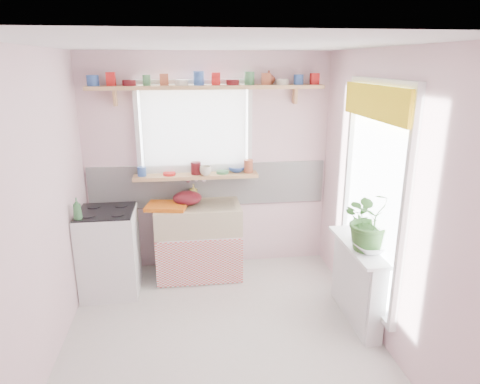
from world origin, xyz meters
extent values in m
plane|color=silver|center=(0.00, 0.00, 0.00)|extent=(3.20, 3.20, 0.00)
plane|color=white|center=(0.00, 0.00, 2.50)|extent=(3.20, 3.20, 0.00)
plane|color=silver|center=(0.00, 1.60, 1.25)|extent=(2.80, 0.00, 2.80)
plane|color=silver|center=(0.00, -1.60, 1.25)|extent=(2.80, 0.00, 2.80)
plane|color=silver|center=(-1.40, 0.00, 1.25)|extent=(0.00, 3.20, 3.20)
plane|color=silver|center=(1.40, 0.00, 1.25)|extent=(0.00, 3.20, 3.20)
cube|color=white|center=(0.00, 1.59, 1.00)|extent=(2.74, 0.03, 0.50)
cube|color=#C37E8C|center=(0.00, 1.58, 0.80)|extent=(2.74, 0.02, 0.12)
cube|color=white|center=(-0.15, 1.60, 1.65)|extent=(1.20, 0.01, 1.00)
cube|color=white|center=(-0.15, 1.53, 1.65)|extent=(1.15, 0.02, 0.95)
cube|color=white|center=(1.40, 0.20, 1.25)|extent=(0.01, 1.10, 1.90)
cube|color=yellow|center=(1.31, 0.20, 2.06)|extent=(0.03, 1.20, 0.28)
cube|color=white|center=(-0.15, 1.30, 0.28)|extent=(0.85, 0.55, 0.55)
cube|color=#D7453F|center=(-0.15, 1.02, 0.28)|extent=(0.95, 0.02, 0.53)
cube|color=#BFAE8B|center=(-0.15, 1.30, 0.70)|extent=(0.95, 0.55, 0.30)
cylinder|color=silver|center=(-0.15, 1.55, 1.10)|extent=(0.03, 0.22, 0.03)
cube|color=white|center=(-1.10, 1.05, 0.45)|extent=(0.58, 0.58, 0.90)
cube|color=black|center=(-1.10, 1.05, 0.91)|extent=(0.56, 0.56, 0.02)
cylinder|color=black|center=(-1.24, 0.91, 0.92)|extent=(0.14, 0.14, 0.01)
cylinder|color=black|center=(-0.96, 0.91, 0.92)|extent=(0.14, 0.14, 0.01)
cylinder|color=black|center=(-1.24, 1.19, 0.92)|extent=(0.14, 0.14, 0.01)
cylinder|color=black|center=(-0.96, 1.19, 0.92)|extent=(0.14, 0.14, 0.01)
cube|color=white|center=(1.30, 0.20, 0.38)|extent=(0.15, 0.90, 0.75)
cube|color=white|center=(1.27, 0.20, 0.76)|extent=(0.22, 0.95, 0.03)
cube|color=tan|center=(-0.15, 1.48, 1.14)|extent=(1.40, 0.22, 0.04)
cube|color=tan|center=(0.00, 1.47, 2.12)|extent=(2.52, 0.24, 0.04)
cylinder|color=#3359A5|center=(-1.18, 1.47, 2.20)|extent=(0.11, 0.11, 0.12)
cylinder|color=red|center=(-1.00, 1.47, 2.20)|extent=(0.11, 0.11, 0.12)
cylinder|color=#590F14|center=(-0.82, 1.47, 2.17)|extent=(0.11, 0.11, 0.06)
cylinder|color=#3F7F4C|center=(-0.64, 1.47, 2.20)|extent=(0.11, 0.11, 0.12)
cylinder|color=#A55133|center=(-0.45, 1.47, 2.20)|extent=(0.11, 0.11, 0.12)
cylinder|color=silver|center=(-0.27, 1.47, 2.17)|extent=(0.11, 0.11, 0.06)
cylinder|color=#3359A5|center=(-0.09, 1.47, 2.20)|extent=(0.11, 0.11, 0.12)
cylinder|color=red|center=(0.09, 1.47, 2.20)|extent=(0.11, 0.11, 0.12)
cylinder|color=#590F14|center=(0.27, 1.47, 2.17)|extent=(0.11, 0.11, 0.06)
cylinder|color=#3F7F4C|center=(0.45, 1.47, 2.20)|extent=(0.11, 0.11, 0.12)
cylinder|color=#A55133|center=(0.64, 1.47, 2.20)|extent=(0.11, 0.11, 0.12)
cylinder|color=silver|center=(0.82, 1.47, 2.17)|extent=(0.11, 0.11, 0.06)
cylinder|color=#3359A5|center=(1.00, 1.47, 2.20)|extent=(0.11, 0.11, 0.12)
cylinder|color=red|center=(1.18, 1.47, 2.20)|extent=(0.11, 0.11, 0.12)
cylinder|color=#3359A5|center=(-0.77, 1.48, 1.22)|extent=(0.11, 0.11, 0.12)
cylinder|color=red|center=(-0.46, 1.48, 1.22)|extent=(0.11, 0.11, 0.12)
cylinder|color=#590F14|center=(-0.15, 1.48, 1.19)|extent=(0.11, 0.11, 0.06)
cylinder|color=#3F7F4C|center=(0.16, 1.48, 1.22)|extent=(0.11, 0.11, 0.12)
cylinder|color=#A55133|center=(0.47, 1.48, 1.22)|extent=(0.11, 0.11, 0.12)
cube|color=#D26012|center=(-0.49, 1.25, 0.87)|extent=(0.48, 0.40, 0.04)
ellipsoid|color=#500D16|center=(-0.26, 1.35, 0.92)|extent=(0.34, 0.34, 0.15)
imported|color=#346227|center=(1.33, 0.09, 1.06)|extent=(0.55, 0.49, 0.57)
imported|color=silver|center=(1.33, 0.05, 0.81)|extent=(0.35, 0.35, 0.08)
imported|color=#366829|center=(1.33, 0.32, 0.89)|extent=(0.13, 0.09, 0.23)
imported|color=#F6E96D|center=(-0.19, 1.50, 0.94)|extent=(0.09, 0.09, 0.19)
imported|color=beige|center=(-0.05, 1.42, 1.21)|extent=(0.15, 0.15, 0.10)
imported|color=#3455AA|center=(0.32, 1.54, 1.19)|extent=(0.21, 0.21, 0.06)
imported|color=brown|center=(0.68, 1.53, 2.21)|extent=(0.17, 0.17, 0.15)
imported|color=#3B7642|center=(-1.32, 0.83, 1.02)|extent=(0.10, 0.10, 0.22)
sphere|color=#DC5B12|center=(1.33, 0.05, 0.87)|extent=(0.08, 0.08, 0.08)
sphere|color=#DC5B12|center=(1.39, 0.08, 0.87)|extent=(0.08, 0.08, 0.08)
sphere|color=#DC5B12|center=(1.28, 0.07, 0.87)|extent=(0.08, 0.08, 0.08)
cylinder|color=yellow|center=(1.35, 0.00, 0.88)|extent=(0.18, 0.04, 0.10)
camera|label=1|loc=(-0.27, -3.23, 2.38)|focal=32.00mm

